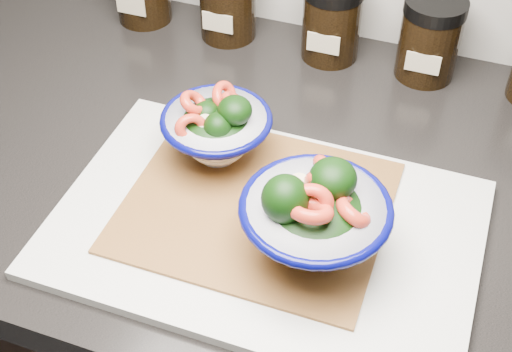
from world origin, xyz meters
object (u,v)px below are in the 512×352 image
(spice_jar_c, at_px, (332,20))
(spice_jar_d, at_px, (430,38))
(cutting_board, at_px, (265,228))
(spice_jar_b, at_px, (228,0))
(bowl_left, at_px, (217,129))
(bowl_right, at_px, (314,219))

(spice_jar_c, xyz_separation_m, spice_jar_d, (0.13, 0.00, 0.00))
(cutting_board, xyz_separation_m, spice_jar_b, (-0.18, 0.35, 0.05))
(cutting_board, distance_m, bowl_left, 0.13)
(spice_jar_b, bearing_deg, bowl_right, -57.25)
(spice_jar_b, bearing_deg, cutting_board, -62.72)
(bowl_left, height_order, bowl_right, bowl_right)
(cutting_board, xyz_separation_m, spice_jar_d, (0.11, 0.35, 0.05))
(bowl_right, distance_m, spice_jar_d, 0.37)
(cutting_board, bearing_deg, spice_jar_b, 117.28)
(bowl_left, bearing_deg, bowl_right, -35.19)
(cutting_board, xyz_separation_m, bowl_right, (0.06, -0.02, 0.06))
(spice_jar_d, bearing_deg, cutting_board, -107.33)
(bowl_right, relative_size, spice_jar_d, 1.34)
(spice_jar_b, bearing_deg, spice_jar_c, 0.00)
(bowl_left, distance_m, spice_jar_d, 0.33)
(spice_jar_c, height_order, spice_jar_d, same)
(spice_jar_d, bearing_deg, bowl_left, -126.28)
(cutting_board, xyz_separation_m, bowl_left, (-0.09, 0.08, 0.05))
(bowl_right, bearing_deg, spice_jar_b, 122.75)
(bowl_left, xyz_separation_m, spice_jar_b, (-0.09, 0.27, 0.00))
(cutting_board, height_order, spice_jar_d, spice_jar_d)
(bowl_right, relative_size, spice_jar_b, 1.34)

